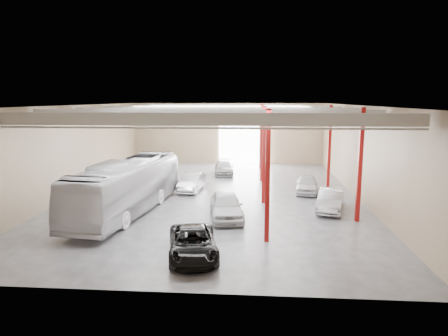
# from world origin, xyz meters

# --- Properties ---
(depot_shell) EXTENTS (22.12, 32.12, 7.06)m
(depot_shell) POSITION_xyz_m (0.13, 0.48, 4.98)
(depot_shell) COLOR #3F3F43
(depot_shell) RESTS_ON ground
(coach_bus) EXTENTS (4.54, 12.91, 3.52)m
(coach_bus) POSITION_xyz_m (-5.25, -5.13, 1.76)
(coach_bus) COLOR silver
(coach_bus) RESTS_ON ground
(black_sedan) EXTENTS (3.13, 5.21, 1.35)m
(black_sedan) POSITION_xyz_m (0.21, -12.36, 0.68)
(black_sedan) COLOR black
(black_sedan) RESTS_ON ground
(car_row_a) EXTENTS (2.66, 5.13, 1.67)m
(car_row_a) POSITION_xyz_m (1.37, -6.00, 0.83)
(car_row_a) COLOR silver
(car_row_a) RESTS_ON ground
(car_row_b) EXTENTS (1.90, 4.43, 1.42)m
(car_row_b) POSITION_xyz_m (-2.00, 1.50, 0.71)
(car_row_b) COLOR silver
(car_row_b) RESTS_ON ground
(car_row_c) EXTENTS (2.22, 4.70, 1.32)m
(car_row_c) POSITION_xyz_m (0.10, 9.00, 0.66)
(car_row_c) COLOR slate
(car_row_c) RESTS_ON ground
(car_right_near) EXTENTS (2.65, 4.72, 1.47)m
(car_right_near) POSITION_xyz_m (8.30, -3.69, 0.74)
(car_right_near) COLOR #B7B7BC
(car_right_near) RESTS_ON ground
(car_right_far) EXTENTS (2.18, 4.34, 1.42)m
(car_right_far) POSITION_xyz_m (7.37, 1.51, 0.71)
(car_right_far) COLOR silver
(car_right_far) RESTS_ON ground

